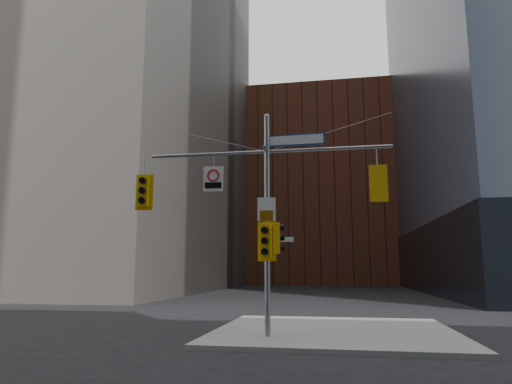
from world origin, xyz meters
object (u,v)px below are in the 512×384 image
(traffic_light_pole_side, at_px, (277,238))
(regulatory_sign_arm, at_px, (213,178))
(traffic_light_west_arm, at_px, (143,191))
(traffic_light_pole_front, at_px, (266,241))
(street_sign_blade, at_px, (294,140))
(signal_assembly, at_px, (267,199))
(traffic_light_east_arm, at_px, (378,184))

(traffic_light_pole_side, relative_size, regulatory_sign_arm, 1.17)
(traffic_light_west_arm, distance_m, traffic_light_pole_front, 4.62)
(regulatory_sign_arm, bearing_deg, street_sign_blade, -3.37)
(traffic_light_pole_side, relative_size, traffic_light_pole_front, 0.79)
(traffic_light_pole_side, distance_m, traffic_light_pole_front, 0.44)
(signal_assembly, bearing_deg, traffic_light_pole_front, -89.94)
(traffic_light_east_arm, bearing_deg, regulatory_sign_arm, -2.34)
(signal_assembly, height_order, regulatory_sign_arm, signal_assembly)
(signal_assembly, xyz_separation_m, traffic_light_pole_front, (0.00, -0.27, -1.37))
(traffic_light_pole_front, relative_size, street_sign_blade, 0.62)
(signal_assembly, distance_m, traffic_light_pole_side, 1.30)
(traffic_light_west_arm, relative_size, traffic_light_pole_front, 1.01)
(regulatory_sign_arm, bearing_deg, signal_assembly, -3.23)
(signal_assembly, height_order, traffic_light_pole_side, signal_assembly)
(traffic_light_pole_front, distance_m, regulatory_sign_arm, 2.80)
(regulatory_sign_arm, bearing_deg, traffic_light_pole_side, -2.85)
(traffic_light_pole_front, height_order, regulatory_sign_arm, regulatory_sign_arm)
(signal_assembly, relative_size, traffic_light_west_arm, 6.41)
(traffic_light_west_arm, height_order, traffic_light_pole_side, traffic_light_west_arm)
(traffic_light_west_arm, relative_size, traffic_light_pole_side, 1.27)
(signal_assembly, bearing_deg, traffic_light_east_arm, 0.02)
(signal_assembly, bearing_deg, traffic_light_pole_side, 3.16)
(traffic_light_east_arm, height_order, regulatory_sign_arm, regulatory_sign_arm)
(traffic_light_east_arm, distance_m, traffic_light_pole_front, 3.92)
(traffic_light_east_arm, distance_m, street_sign_blade, 3.02)
(traffic_light_east_arm, xyz_separation_m, traffic_light_pole_side, (-3.18, 0.02, -1.64))
(traffic_light_pole_front, bearing_deg, street_sign_blade, 19.44)
(signal_assembly, relative_size, traffic_light_pole_side, 8.14)
(traffic_light_west_arm, height_order, traffic_light_pole_front, traffic_light_west_arm)
(traffic_light_west_arm, distance_m, street_sign_blade, 5.40)
(traffic_light_west_arm, distance_m, traffic_light_east_arm, 7.77)
(traffic_light_pole_side, xyz_separation_m, street_sign_blade, (0.59, -0.01, 3.19))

